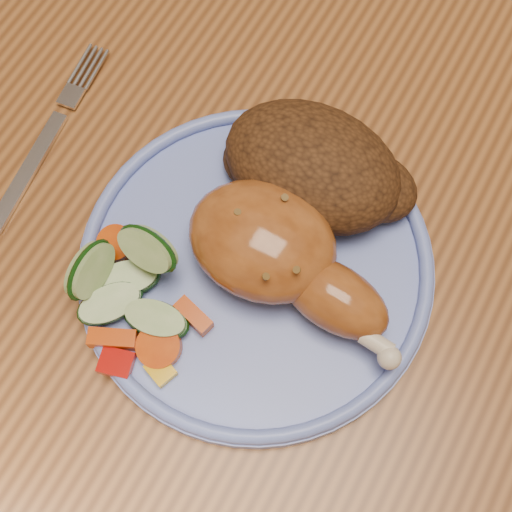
# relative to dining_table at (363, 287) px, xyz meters

# --- Properties ---
(ground) EXTENTS (4.00, 4.00, 0.00)m
(ground) POSITION_rel_dining_table_xyz_m (0.00, 0.00, -0.67)
(ground) COLOR brown
(ground) RESTS_ON ground
(dining_table) EXTENTS (0.90, 1.40, 0.75)m
(dining_table) POSITION_rel_dining_table_xyz_m (0.00, 0.00, 0.00)
(dining_table) COLOR brown
(dining_table) RESTS_ON ground
(plate) EXTENTS (0.25, 0.25, 0.01)m
(plate) POSITION_rel_dining_table_xyz_m (-0.07, -0.06, 0.09)
(plate) COLOR #6B81DB
(plate) RESTS_ON dining_table
(plate_rim) EXTENTS (0.25, 0.25, 0.01)m
(plate_rim) POSITION_rel_dining_table_xyz_m (-0.07, -0.06, 0.10)
(plate_rim) COLOR #6B81DB
(plate_rim) RESTS_ON plate
(chicken_leg) EXTENTS (0.17, 0.09, 0.05)m
(chicken_leg) POSITION_rel_dining_table_xyz_m (-0.05, -0.05, 0.12)
(chicken_leg) COLOR #A05521
(chicken_leg) RESTS_ON plate
(rice_pilaf) EXTENTS (0.14, 0.09, 0.06)m
(rice_pilaf) POSITION_rel_dining_table_xyz_m (-0.06, 0.02, 0.12)
(rice_pilaf) COLOR #432610
(rice_pilaf) RESTS_ON plate
(vegetable_pile) EXTENTS (0.10, 0.10, 0.05)m
(vegetable_pile) POSITION_rel_dining_table_xyz_m (-0.13, -0.12, 0.11)
(vegetable_pile) COLOR #A50A05
(vegetable_pile) RESTS_ON plate
(fork) EXTENTS (0.03, 0.15, 0.00)m
(fork) POSITION_rel_dining_table_xyz_m (-0.26, -0.05, 0.09)
(fork) COLOR silver
(fork) RESTS_ON dining_table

